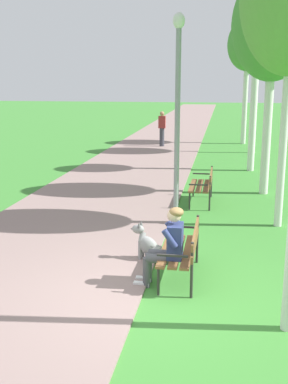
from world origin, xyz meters
The scene contains 12 objects.
ground_plane centered at (0.00, 0.00, 0.00)m, with size 120.00×120.00×0.00m, color #3D8433.
paved_path centered at (-2.16, 24.00, 0.02)m, with size 4.05×60.00×0.04m, color gray.
park_bench_near centered at (0.38, 0.93, 0.51)m, with size 0.55×1.50×0.85m.
park_bench_mid centered at (0.48, 5.68, 0.51)m, with size 0.55×1.50×0.85m.
person_seated_on_near_bench centered at (0.17, 0.60, 0.68)m, with size 0.74×0.49×1.25m.
dog_grey centered at (-0.24, 1.52, 0.26)m, with size 0.82×0.39×0.71m.
lamp_post_near centered at (-0.02, 3.72, 2.26)m, with size 0.24×0.24×4.38m.
birch_tree_third centered at (2.09, 7.03, 4.41)m, with size 2.14×1.89×5.89m.
birch_tree_fourth centered at (1.90, 10.43, 4.85)m, with size 1.55×1.63×6.02m.
birch_tree_fifth centered at (2.22, 14.63, 4.86)m, with size 2.13×2.02×6.28m.
birch_tree_sixth centered at (1.89, 17.57, 4.63)m, with size 1.90×1.98×5.92m.
pedestrian_distant centered at (-1.90, 15.75, 0.84)m, with size 0.32×0.22×1.65m.
Camera 1 is at (0.94, -6.10, 3.09)m, focal length 44.22 mm.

